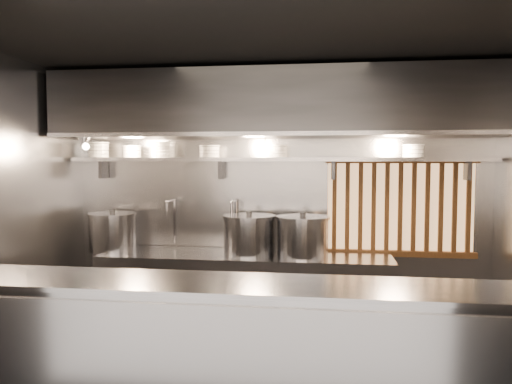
% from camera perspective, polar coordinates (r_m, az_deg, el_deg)
% --- Properties ---
extents(ceiling, '(4.50, 4.50, 0.00)m').
position_cam_1_polar(ceiling, '(4.06, 0.43, 16.84)').
color(ceiling, black).
rests_on(ceiling, wall_back).
extents(wall_back, '(4.50, 0.00, 4.50)m').
position_cam_1_polar(wall_back, '(5.46, 2.44, -1.30)').
color(wall_back, gray).
rests_on(wall_back, floor).
extents(wall_left, '(0.00, 3.00, 3.00)m').
position_cam_1_polar(wall_left, '(4.81, -27.22, -2.40)').
color(wall_left, gray).
rests_on(wall_left, floor).
extents(serving_counter, '(4.50, 0.56, 1.13)m').
position_cam_1_polar(serving_counter, '(3.28, -1.87, -19.91)').
color(serving_counter, '#939398').
rests_on(serving_counter, floor).
extents(cooking_bench, '(3.00, 0.70, 0.90)m').
position_cam_1_polar(cooking_bench, '(5.31, -1.27, -11.88)').
color(cooking_bench, '#939398').
rests_on(cooking_bench, floor).
extents(bowl_shelf, '(4.40, 0.34, 0.04)m').
position_cam_1_polar(bowl_shelf, '(5.26, 2.27, 3.74)').
color(bowl_shelf, '#939398').
rests_on(bowl_shelf, wall_back).
extents(exhaust_hood, '(4.40, 0.81, 0.65)m').
position_cam_1_polar(exhaust_hood, '(5.07, 2.04, 9.90)').
color(exhaust_hood, '#2D2D30').
rests_on(exhaust_hood, ceiling).
extents(wood_screen, '(1.56, 0.09, 1.04)m').
position_cam_1_polar(wood_screen, '(5.45, 16.12, -1.67)').
color(wood_screen, '#ECAD6A').
rests_on(wood_screen, wall_back).
extents(faucet_left, '(0.04, 0.30, 0.50)m').
position_cam_1_polar(faucet_left, '(5.57, -9.57, -2.22)').
color(faucet_left, silver).
rests_on(faucet_left, wall_back).
extents(faucet_right, '(0.04, 0.30, 0.50)m').
position_cam_1_polar(faucet_right, '(5.40, -2.46, -2.35)').
color(faucet_right, silver).
rests_on(faucet_right, wall_back).
extents(heat_lamp, '(0.25, 0.35, 0.20)m').
position_cam_1_polar(heat_lamp, '(5.34, -19.05, 5.55)').
color(heat_lamp, '#939398').
rests_on(heat_lamp, exhaust_hood).
extents(pendant_bulb, '(0.09, 0.09, 0.19)m').
position_cam_1_polar(pendant_bulb, '(5.15, 1.03, 4.65)').
color(pendant_bulb, '#2D2D30').
rests_on(pendant_bulb, exhaust_hood).
extents(stock_pot_left, '(0.65, 0.65, 0.44)m').
position_cam_1_polar(stock_pot_left, '(5.61, -16.07, -4.35)').
color(stock_pot_left, '#939398').
rests_on(stock_pot_left, cooking_bench).
extents(stock_pot_mid, '(0.64, 0.64, 0.45)m').
position_cam_1_polar(stock_pot_mid, '(5.17, -0.80, -4.88)').
color(stock_pot_mid, '#939398').
rests_on(stock_pot_mid, cooking_bench).
extents(stock_pot_right, '(0.71, 0.71, 0.45)m').
position_cam_1_polar(stock_pot_right, '(5.08, 5.36, -5.04)').
color(stock_pot_right, '#939398').
rests_on(stock_pot_right, cooking_bench).
extents(bowl_stack_0, '(0.23, 0.23, 0.17)m').
position_cam_1_polar(bowl_stack_0, '(5.79, -17.54, 4.61)').
color(bowl_stack_0, white).
rests_on(bowl_stack_0, bowl_shelf).
extents(bowl_stack_1, '(0.21, 0.21, 0.13)m').
position_cam_1_polar(bowl_stack_1, '(5.64, -14.00, 4.51)').
color(bowl_stack_1, white).
rests_on(bowl_stack_1, bowl_shelf).
extents(bowl_stack_2, '(0.22, 0.22, 0.17)m').
position_cam_1_polar(bowl_stack_2, '(5.51, -10.31, 4.77)').
color(bowl_stack_2, white).
rests_on(bowl_stack_2, bowl_shelf).
extents(bowl_stack_3, '(0.23, 0.23, 0.13)m').
position_cam_1_polar(bowl_stack_3, '(5.38, -5.34, 4.64)').
color(bowl_stack_3, white).
rests_on(bowl_stack_3, bowl_shelf).
extents(bowl_stack_4, '(0.20, 0.20, 0.13)m').
position_cam_1_polar(bowl_stack_4, '(5.26, 2.56, 4.68)').
color(bowl_stack_4, white).
rests_on(bowl_stack_4, bowl_shelf).
extents(bowl_stack_5, '(0.23, 0.23, 0.13)m').
position_cam_1_polar(bowl_stack_5, '(5.31, 17.51, 4.49)').
color(bowl_stack_5, white).
rests_on(bowl_stack_5, bowl_shelf).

